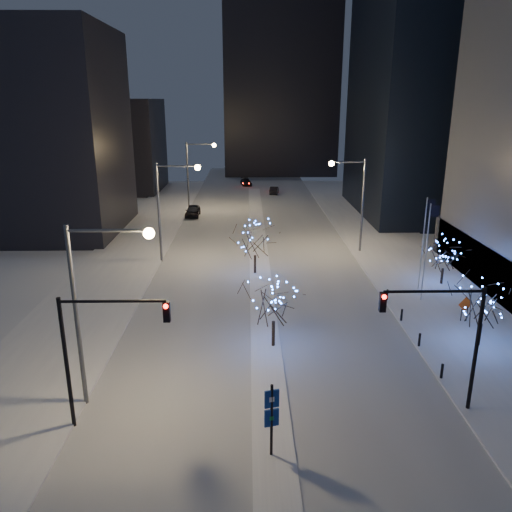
{
  "coord_description": "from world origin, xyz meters",
  "views": [
    {
      "loc": [
        -1.14,
        -21.69,
        15.78
      ],
      "look_at": [
        -0.57,
        12.73,
        5.0
      ],
      "focal_mm": 35.0,
      "sensor_mm": 36.0,
      "label": 1
    }
  ],
  "objects_px": {
    "car_far": "(246,182)",
    "holiday_tree_median_far": "(255,240)",
    "construction_sign": "(465,307)",
    "street_lamp_w_near": "(95,292)",
    "car_mid": "(274,190)",
    "wayfinding_sign": "(272,414)",
    "street_lamp_east": "(355,193)",
    "street_lamp_w_mid": "(169,199)",
    "holiday_tree_plaza_near": "(484,304)",
    "holiday_tree_median_near": "(274,302)",
    "traffic_signal_west": "(96,341)",
    "street_lamp_w_far": "(195,166)",
    "holiday_tree_plaza_far": "(444,255)",
    "car_near": "(193,211)",
    "traffic_signal_east": "(448,329)"
  },
  "relations": [
    {
      "from": "holiday_tree_median_far",
      "to": "wayfinding_sign",
      "type": "height_order",
      "value": "holiday_tree_median_far"
    },
    {
      "from": "street_lamp_w_mid",
      "to": "holiday_tree_plaza_far",
      "type": "bearing_deg",
      "value": -16.15
    },
    {
      "from": "construction_sign",
      "to": "street_lamp_w_near",
      "type": "bearing_deg",
      "value": -169.18
    },
    {
      "from": "traffic_signal_east",
      "to": "holiday_tree_median_far",
      "type": "distance_m",
      "value": 23.9
    },
    {
      "from": "car_far",
      "to": "holiday_tree_median_far",
      "type": "relative_size",
      "value": 0.82
    },
    {
      "from": "holiday_tree_median_near",
      "to": "holiday_tree_median_far",
      "type": "relative_size",
      "value": 0.89
    },
    {
      "from": "street_lamp_w_near",
      "to": "traffic_signal_west",
      "type": "height_order",
      "value": "street_lamp_w_near"
    },
    {
      "from": "holiday_tree_plaza_far",
      "to": "wayfinding_sign",
      "type": "bearing_deg",
      "value": -126.11
    },
    {
      "from": "street_lamp_w_near",
      "to": "street_lamp_east",
      "type": "relative_size",
      "value": 1.0
    },
    {
      "from": "car_near",
      "to": "holiday_tree_median_near",
      "type": "height_order",
      "value": "holiday_tree_median_near"
    },
    {
      "from": "car_far",
      "to": "traffic_signal_east",
      "type": "bearing_deg",
      "value": -90.88
    },
    {
      "from": "street_lamp_east",
      "to": "car_mid",
      "type": "relative_size",
      "value": 2.56
    },
    {
      "from": "street_lamp_w_mid",
      "to": "holiday_tree_median_far",
      "type": "bearing_deg",
      "value": -25.87
    },
    {
      "from": "street_lamp_w_far",
      "to": "car_far",
      "type": "relative_size",
      "value": 2.28
    },
    {
      "from": "car_near",
      "to": "wayfinding_sign",
      "type": "distance_m",
      "value": 50.88
    },
    {
      "from": "street_lamp_w_far",
      "to": "wayfinding_sign",
      "type": "xyz_separation_m",
      "value": [
        8.82,
        -54.47,
        -4.17
      ]
    },
    {
      "from": "wayfinding_sign",
      "to": "street_lamp_east",
      "type": "bearing_deg",
      "value": 57.14
    },
    {
      "from": "traffic_signal_west",
      "to": "holiday_tree_median_far",
      "type": "relative_size",
      "value": 1.31
    },
    {
      "from": "street_lamp_w_far",
      "to": "car_mid",
      "type": "relative_size",
      "value": 2.56
    },
    {
      "from": "holiday_tree_median_near",
      "to": "street_lamp_east",
      "type": "bearing_deg",
      "value": 66.22
    },
    {
      "from": "street_lamp_east",
      "to": "street_lamp_w_far",
      "type": "bearing_deg",
      "value": 130.85
    },
    {
      "from": "street_lamp_w_far",
      "to": "holiday_tree_plaza_near",
      "type": "xyz_separation_m",
      "value": [
        23.14,
        -43.93,
        -3.37
      ]
    },
    {
      "from": "traffic_signal_east",
      "to": "construction_sign",
      "type": "relative_size",
      "value": 3.66
    },
    {
      "from": "car_mid",
      "to": "holiday_tree_median_near",
      "type": "xyz_separation_m",
      "value": [
        -3.0,
        -57.08,
        2.62
      ]
    },
    {
      "from": "street_lamp_east",
      "to": "holiday_tree_median_near",
      "type": "xyz_separation_m",
      "value": [
        -9.58,
        -21.75,
        -3.19
      ]
    },
    {
      "from": "street_lamp_w_far",
      "to": "holiday_tree_plaza_far",
      "type": "xyz_separation_m",
      "value": [
        25.02,
        -32.25,
        -3.73
      ]
    },
    {
      "from": "car_near",
      "to": "holiday_tree_plaza_far",
      "type": "distance_m",
      "value": 37.52
    },
    {
      "from": "street_lamp_w_far",
      "to": "construction_sign",
      "type": "bearing_deg",
      "value": -59.43
    },
    {
      "from": "car_mid",
      "to": "street_lamp_w_mid",
      "type": "bearing_deg",
      "value": 80.6
    },
    {
      "from": "street_lamp_w_mid",
      "to": "construction_sign",
      "type": "height_order",
      "value": "street_lamp_w_mid"
    },
    {
      "from": "traffic_signal_west",
      "to": "wayfinding_sign",
      "type": "bearing_deg",
      "value": -16.5
    },
    {
      "from": "street_lamp_w_near",
      "to": "car_near",
      "type": "height_order",
      "value": "street_lamp_w_near"
    },
    {
      "from": "street_lamp_w_near",
      "to": "holiday_tree_plaza_near",
      "type": "height_order",
      "value": "street_lamp_w_near"
    },
    {
      "from": "car_near",
      "to": "holiday_tree_plaza_near",
      "type": "height_order",
      "value": "holiday_tree_plaza_near"
    },
    {
      "from": "wayfinding_sign",
      "to": "construction_sign",
      "type": "xyz_separation_m",
      "value": [
        14.9,
        14.32,
        -1.03
      ]
    },
    {
      "from": "street_lamp_w_mid",
      "to": "holiday_tree_median_near",
      "type": "bearing_deg",
      "value": -63.29
    },
    {
      "from": "street_lamp_w_near",
      "to": "holiday_tree_median_near",
      "type": "bearing_deg",
      "value": 33.5
    },
    {
      "from": "car_mid",
      "to": "wayfinding_sign",
      "type": "bearing_deg",
      "value": 95.52
    },
    {
      "from": "wayfinding_sign",
      "to": "car_mid",
      "type": "bearing_deg",
      "value": 71.53
    },
    {
      "from": "traffic_signal_west",
      "to": "street_lamp_east",
      "type": "bearing_deg",
      "value": 58.31
    },
    {
      "from": "car_near",
      "to": "holiday_tree_plaza_far",
      "type": "xyz_separation_m",
      "value": [
        25.04,
        -27.87,
        1.96
      ]
    },
    {
      "from": "holiday_tree_median_near",
      "to": "car_mid",
      "type": "bearing_deg",
      "value": 86.99
    },
    {
      "from": "car_near",
      "to": "wayfinding_sign",
      "type": "bearing_deg",
      "value": -78.93
    },
    {
      "from": "car_far",
      "to": "construction_sign",
      "type": "xyz_separation_m",
      "value": [
        16.28,
        -62.75,
        0.66
      ]
    },
    {
      "from": "street_lamp_w_near",
      "to": "street_lamp_w_mid",
      "type": "bearing_deg",
      "value": 90.0
    },
    {
      "from": "street_lamp_w_mid",
      "to": "holiday_tree_plaza_near",
      "type": "bearing_deg",
      "value": -39.28
    },
    {
      "from": "street_lamp_w_mid",
      "to": "construction_sign",
      "type": "xyz_separation_m",
      "value": [
        23.72,
        -15.15,
        -5.2
      ]
    },
    {
      "from": "construction_sign",
      "to": "holiday_tree_median_near",
      "type": "bearing_deg",
      "value": -177.57
    },
    {
      "from": "construction_sign",
      "to": "holiday_tree_plaza_near",
      "type": "bearing_deg",
      "value": -110.53
    },
    {
      "from": "car_mid",
      "to": "holiday_tree_median_far",
      "type": "height_order",
      "value": "holiday_tree_median_far"
    }
  ]
}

